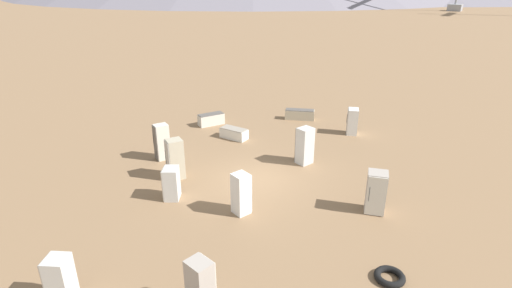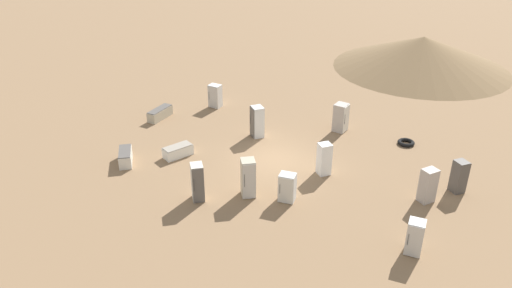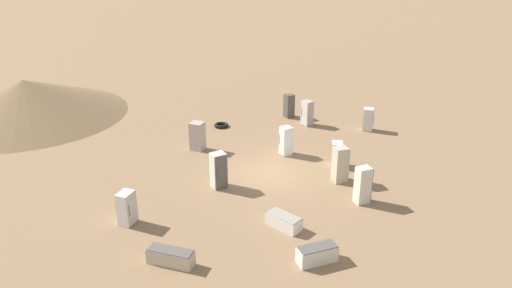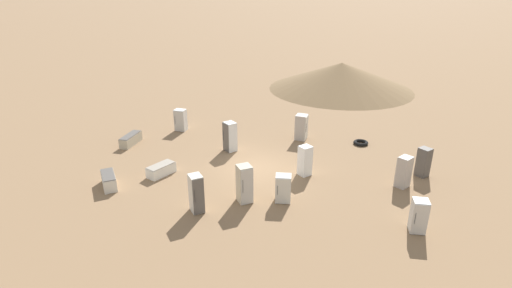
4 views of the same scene
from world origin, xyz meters
TOP-DOWN VIEW (x-y plane):
  - ground_plane at (0.00, 0.00)m, footprint 1000.00×1000.00m
  - dirt_mound at (4.40, -19.35)m, footprint 14.14×14.14m
  - discarded_fridge_0 at (3.64, 3.94)m, footprint 0.73×1.62m
  - discarded_fridge_1 at (-7.52, -3.06)m, footprint 0.71×0.78m
  - discarded_fridge_2 at (2.87, -1.05)m, footprint 0.89×0.86m
  - discarded_fridge_3 at (8.77, 2.26)m, footprint 1.34×2.00m
  - discarded_fridge_4 at (4.74, 6.54)m, footprint 1.75×1.32m
  - discarded_fridge_5 at (-9.46, 0.59)m, footprint 0.88×0.89m
  - discarded_fridge_6 at (-3.39, 2.10)m, footprint 0.97×0.94m
  - discarded_fridge_7 at (8.12, -1.60)m, footprint 0.94×0.86m
  - discarded_fridge_8 at (-0.70, 5.36)m, footprint 0.88×0.81m
  - discarded_fridge_9 at (-1.91, 3.27)m, footprint 0.96×0.92m
  - discarded_fridge_10 at (-7.96, -4.99)m, footprint 0.75×0.75m
  - discarded_fridge_11 at (0.32, -5.50)m, footprint 0.95×0.95m
  - discarded_fridge_12 at (-2.69, -1.05)m, footprint 0.78×0.77m
  - scrap_tire at (-3.32, -7.19)m, footprint 0.97×0.97m

SIDE VIEW (x-z plane):
  - ground_plane at x=0.00m, z-range 0.00..0.00m
  - scrap_tire at x=-3.32m, z-range 0.00..0.22m
  - discarded_fridge_0 at x=3.64m, z-range 0.00..0.62m
  - discarded_fridge_3 at x=8.77m, z-range 0.00..0.67m
  - discarded_fridge_4 at x=4.74m, z-range 0.00..0.73m
  - discarded_fridge_6 at x=-3.39m, z-range 0.00..1.42m
  - discarded_fridge_5 at x=-9.46m, z-range 0.00..1.53m
  - discarded_fridge_7 at x=8.12m, z-range 0.00..1.57m
  - discarded_fridge_10 at x=-7.96m, z-range 0.00..1.68m
  - discarded_fridge_1 at x=-7.52m, z-range 0.00..1.72m
  - discarded_fridge_12 at x=-2.69m, z-range 0.00..1.74m
  - discarded_fridge_11 at x=0.32m, z-range 0.00..1.75m
  - discarded_fridge_8 at x=-0.70m, z-range 0.00..1.89m
  - discarded_fridge_2 at x=2.87m, z-range 0.00..1.90m
  - discarded_fridge_9 at x=-1.91m, z-range 0.00..1.94m
  - dirt_mound at x=4.40m, z-range 0.00..2.64m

